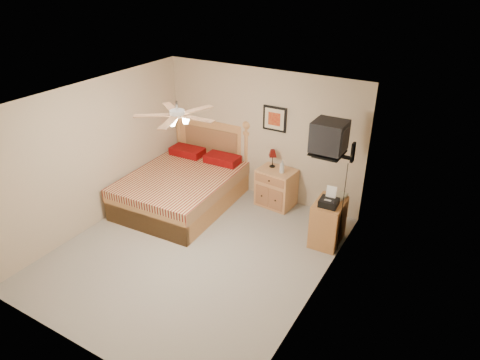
# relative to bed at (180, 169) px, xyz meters

# --- Properties ---
(floor) EXTENTS (4.50, 4.50, 0.00)m
(floor) POSITION_rel_bed_xyz_m (1.09, -1.12, -0.74)
(floor) COLOR gray
(floor) RESTS_ON ground
(ceiling) EXTENTS (4.00, 4.50, 0.04)m
(ceiling) POSITION_rel_bed_xyz_m (1.09, -1.12, 1.76)
(ceiling) COLOR white
(ceiling) RESTS_ON ground
(wall_back) EXTENTS (4.00, 0.04, 2.50)m
(wall_back) POSITION_rel_bed_xyz_m (1.09, 1.13, 0.51)
(wall_back) COLOR #BDA88B
(wall_back) RESTS_ON ground
(wall_front) EXTENTS (4.00, 0.04, 2.50)m
(wall_front) POSITION_rel_bed_xyz_m (1.09, -3.37, 0.51)
(wall_front) COLOR #BDA88B
(wall_front) RESTS_ON ground
(wall_left) EXTENTS (0.04, 4.50, 2.50)m
(wall_left) POSITION_rel_bed_xyz_m (-0.91, -1.12, 0.51)
(wall_left) COLOR #BDA88B
(wall_left) RESTS_ON ground
(wall_right) EXTENTS (0.04, 4.50, 2.50)m
(wall_right) POSITION_rel_bed_xyz_m (3.09, -1.12, 0.51)
(wall_right) COLOR #BDA88B
(wall_right) RESTS_ON ground
(bed) EXTENTS (1.83, 2.35, 1.47)m
(bed) POSITION_rel_bed_xyz_m (0.00, 0.00, 0.00)
(bed) COLOR #B7814D
(bed) RESTS_ON ground
(nightstand) EXTENTS (0.72, 0.56, 0.73)m
(nightstand) POSITION_rel_bed_xyz_m (1.55, 0.88, -0.37)
(nightstand) COLOR tan
(nightstand) RESTS_ON ground
(table_lamp) EXTENTS (0.22, 0.22, 0.34)m
(table_lamp) POSITION_rel_bed_xyz_m (1.41, 0.97, 0.16)
(table_lamp) COLOR #4E0906
(table_lamp) RESTS_ON nightstand
(lotion_bottle) EXTENTS (0.10, 0.11, 0.24)m
(lotion_bottle) POSITION_rel_bed_xyz_m (1.67, 0.83, 0.11)
(lotion_bottle) COLOR silver
(lotion_bottle) RESTS_ON nightstand
(framed_picture) EXTENTS (0.46, 0.04, 0.46)m
(framed_picture) POSITION_rel_bed_xyz_m (1.36, 1.11, 0.88)
(framed_picture) COLOR black
(framed_picture) RESTS_ON wall_back
(dresser) EXTENTS (0.47, 0.66, 0.76)m
(dresser) POSITION_rel_bed_xyz_m (2.82, 0.21, -0.36)
(dresser) COLOR #A36939
(dresser) RESTS_ON ground
(fax_machine) EXTENTS (0.30, 0.31, 0.30)m
(fax_machine) POSITION_rel_bed_xyz_m (2.83, 0.09, 0.17)
(fax_machine) COLOR black
(fax_machine) RESTS_ON dresser
(magazine_lower) EXTENTS (0.23, 0.28, 0.02)m
(magazine_lower) POSITION_rel_bed_xyz_m (2.80, 0.45, 0.03)
(magazine_lower) COLOR #B3A691
(magazine_lower) RESTS_ON dresser
(magazine_upper) EXTENTS (0.21, 0.26, 0.02)m
(magazine_upper) POSITION_rel_bed_xyz_m (2.81, 0.47, 0.05)
(magazine_upper) COLOR gray
(magazine_upper) RESTS_ON magazine_lower
(wall_tv) EXTENTS (0.56, 0.46, 0.58)m
(wall_tv) POSITION_rel_bed_xyz_m (2.84, 0.22, 1.07)
(wall_tv) COLOR black
(wall_tv) RESTS_ON wall_right
(ceiling_fan) EXTENTS (1.14, 1.14, 0.28)m
(ceiling_fan) POSITION_rel_bed_xyz_m (1.09, -1.32, 1.62)
(ceiling_fan) COLOR silver
(ceiling_fan) RESTS_ON ceiling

